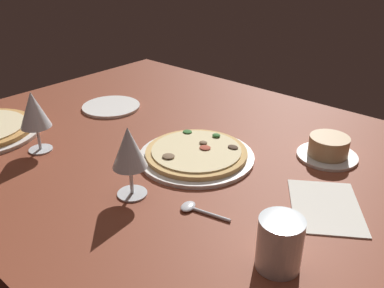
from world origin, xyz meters
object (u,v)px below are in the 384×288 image
(wine_glass_far, at_px, (129,150))
(side_plate, at_px, (111,107))
(paper_menu, at_px, (326,206))
(spoon, at_px, (194,209))
(wine_glass_near, at_px, (34,111))
(ramekin_on_saucer, at_px, (328,149))
(water_glass, at_px, (279,246))
(pizza_main, at_px, (196,154))

(wine_glass_far, height_order, side_plate, wine_glass_far)
(paper_menu, distance_m, spoon, 0.28)
(wine_glass_near, distance_m, paper_menu, 0.74)
(ramekin_on_saucer, xyz_separation_m, side_plate, (-0.69, -0.15, -0.02))
(water_glass, height_order, paper_menu, water_glass)
(spoon, bearing_deg, pizza_main, 129.65)
(paper_menu, bearing_deg, side_plate, 142.06)
(wine_glass_near, xyz_separation_m, spoon, (0.48, 0.07, -0.11))
(water_glass, bearing_deg, side_plate, 160.93)
(water_glass, distance_m, side_plate, 0.84)
(pizza_main, bearing_deg, water_glass, -29.15)
(side_plate, bearing_deg, paper_menu, -4.02)
(spoon, bearing_deg, ramekin_on_saucer, 75.18)
(wine_glass_far, bearing_deg, side_plate, 146.22)
(ramekin_on_saucer, bearing_deg, water_glass, -75.82)
(pizza_main, xyz_separation_m, side_plate, (-0.44, 0.08, -0.01))
(pizza_main, relative_size, side_plate, 1.56)
(pizza_main, xyz_separation_m, water_glass, (0.36, -0.20, 0.03))
(ramekin_on_saucer, distance_m, water_glass, 0.44)
(pizza_main, relative_size, paper_menu, 1.53)
(wine_glass_near, bearing_deg, ramekin_on_saucer, 38.30)
(side_plate, distance_m, paper_menu, 0.78)
(ramekin_on_saucer, height_order, side_plate, ramekin_on_saucer)
(wine_glass_far, xyz_separation_m, paper_menu, (0.34, 0.24, -0.11))
(paper_menu, relative_size, spoon, 1.70)
(side_plate, bearing_deg, wine_glass_near, -72.90)
(paper_menu, bearing_deg, spoon, -169.77)
(water_glass, distance_m, spoon, 0.22)
(water_glass, relative_size, paper_menu, 0.50)
(ramekin_on_saucer, relative_size, wine_glass_far, 0.94)
(ramekin_on_saucer, xyz_separation_m, water_glass, (0.11, -0.43, 0.02))
(wine_glass_near, bearing_deg, paper_menu, 20.81)
(pizza_main, height_order, wine_glass_far, wine_glass_far)
(side_plate, bearing_deg, water_glass, -19.07)
(pizza_main, height_order, spoon, pizza_main)
(paper_menu, xyz_separation_m, spoon, (-0.20, -0.19, 0.00))
(ramekin_on_saucer, xyz_separation_m, wine_glass_far, (-0.25, -0.45, 0.09))
(wine_glass_near, xyz_separation_m, side_plate, (-0.10, 0.32, -0.11))
(paper_menu, bearing_deg, wine_glass_far, -178.97)
(side_plate, height_order, paper_menu, side_plate)
(pizza_main, bearing_deg, paper_menu, 3.45)
(water_glass, relative_size, side_plate, 0.51)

